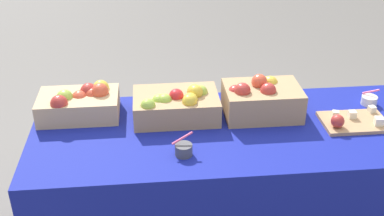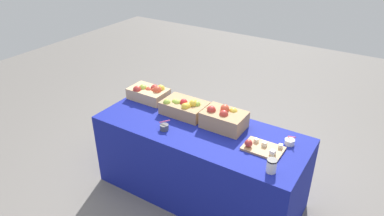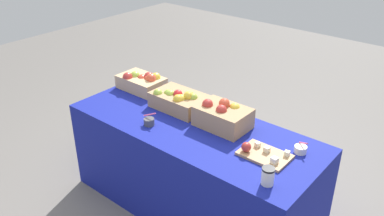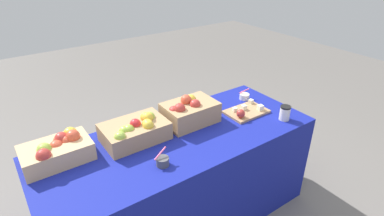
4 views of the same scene
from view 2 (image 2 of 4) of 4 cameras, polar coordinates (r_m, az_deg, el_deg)
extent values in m
plane|color=slate|center=(3.56, 1.15, -13.34)|extent=(10.00, 10.00, 0.00)
cube|color=navy|center=(3.33, 1.21, -8.60)|extent=(1.90, 0.76, 0.74)
cube|color=tan|center=(3.60, -7.04, 2.28)|extent=(0.39, 0.25, 0.11)
sphere|color=#99B742|center=(3.61, -7.94, 3.16)|extent=(0.08, 0.08, 0.08)
sphere|color=#D14C33|center=(3.59, -6.95, 2.80)|extent=(0.08, 0.08, 0.08)
sphere|color=#D14C33|center=(3.60, -6.10, 2.92)|extent=(0.08, 0.08, 0.08)
sphere|color=#B2332D|center=(3.57, -8.86, 2.92)|extent=(0.08, 0.08, 0.08)
sphere|color=#D14C33|center=(3.52, -5.61, 2.91)|extent=(0.08, 0.08, 0.08)
sphere|color=gold|center=(3.56, -5.07, 3.11)|extent=(0.08, 0.08, 0.08)
sphere|color=#B2332D|center=(3.58, -6.04, 3.16)|extent=(0.08, 0.08, 0.08)
sphere|color=#D14C33|center=(3.56, -6.01, 2.72)|extent=(0.08, 0.08, 0.08)
cube|color=tan|center=(3.31, -1.20, 0.03)|extent=(0.41, 0.28, 0.12)
sphere|color=#99B742|center=(3.23, 0.78, 0.54)|extent=(0.07, 0.07, 0.07)
sphere|color=#99B742|center=(3.30, -2.72, 0.89)|extent=(0.07, 0.07, 0.07)
sphere|color=#99B742|center=(3.28, -2.40, 0.78)|extent=(0.07, 0.07, 0.07)
sphere|color=red|center=(3.27, -1.34, 0.88)|extent=(0.07, 0.07, 0.07)
sphere|color=gold|center=(3.19, -1.12, 0.19)|extent=(0.07, 0.07, 0.07)
sphere|color=gold|center=(3.22, 0.17, 0.73)|extent=(0.07, 0.07, 0.07)
sphere|color=gold|center=(3.25, 0.33, 0.78)|extent=(0.07, 0.07, 0.07)
sphere|color=gold|center=(3.21, -0.77, 0.25)|extent=(0.07, 0.07, 0.07)
sphere|color=#99B742|center=(3.28, -4.09, 0.86)|extent=(0.07, 0.07, 0.07)
cube|color=tan|center=(3.10, 5.20, -1.89)|extent=(0.37, 0.26, 0.15)
sphere|color=#B2332D|center=(3.11, 6.55, -0.70)|extent=(0.08, 0.08, 0.08)
sphere|color=#B2332D|center=(3.03, 5.15, -1.04)|extent=(0.08, 0.08, 0.08)
sphere|color=gold|center=(3.10, 6.67, -0.64)|extent=(0.08, 0.08, 0.08)
sphere|color=#B2332D|center=(3.13, 2.99, -0.38)|extent=(0.08, 0.08, 0.08)
sphere|color=#B2332D|center=(3.08, 3.16, -0.33)|extent=(0.08, 0.08, 0.08)
sphere|color=#D14C33|center=(3.09, 5.32, -0.11)|extent=(0.08, 0.08, 0.08)
cube|color=tan|center=(2.89, 11.43, -6.43)|extent=(0.31, 0.21, 0.02)
sphere|color=#B2332D|center=(2.86, 9.13, -5.64)|extent=(0.06, 0.06, 0.06)
cube|color=beige|center=(2.91, 14.12, -5.98)|extent=(0.04, 0.04, 0.03)
cube|color=beige|center=(2.81, 12.90, -7.02)|extent=(0.04, 0.04, 0.04)
cube|color=beige|center=(2.93, 10.34, -5.17)|extent=(0.04, 0.04, 0.03)
cube|color=beige|center=(2.90, 11.63, -5.71)|extent=(0.04, 0.04, 0.03)
cylinder|color=#4C4C51|center=(3.08, -4.51, -3.12)|extent=(0.08, 0.08, 0.05)
cylinder|color=#EA598C|center=(3.07, -4.45, -2.17)|extent=(0.10, 0.04, 0.05)
cylinder|color=silver|center=(3.00, 15.48, -5.30)|extent=(0.08, 0.08, 0.05)
cylinder|color=#EA598C|center=(2.98, 15.82, -4.51)|extent=(0.08, 0.05, 0.04)
cylinder|color=silver|center=(2.65, 12.72, -9.20)|extent=(0.07, 0.07, 0.10)
cylinder|color=black|center=(2.62, 12.84, -8.26)|extent=(0.08, 0.08, 0.01)
camera|label=1|loc=(1.83, -45.00, 5.89)|focal=45.09mm
camera|label=3|loc=(0.45, 63.11, -12.98)|focal=38.25mm
camera|label=4|loc=(2.48, -38.43, 10.95)|focal=29.13mm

